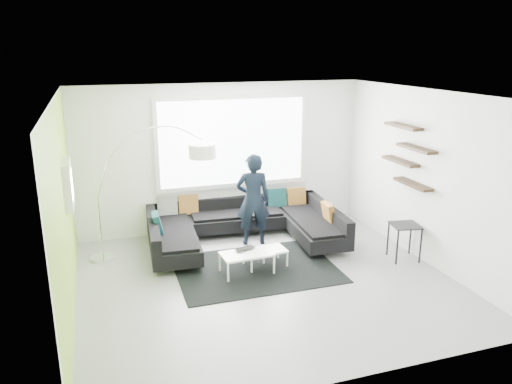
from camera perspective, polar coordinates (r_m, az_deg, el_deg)
ground at (r=7.71m, az=1.10°, el=-10.11°), size 5.50×5.50×0.00m
room_shell at (r=7.30m, az=0.92°, el=3.47°), size 5.54×5.04×2.82m
sectional_sofa at (r=8.94m, az=-1.38°, el=-4.09°), size 3.48×2.29×0.72m
rug at (r=8.09m, az=-0.01°, el=-8.75°), size 2.55×1.87×0.01m
coffee_table at (r=8.01m, az=0.03°, el=-7.73°), size 1.07×0.66×0.34m
arc_lamp at (r=8.47m, az=-17.71°, el=-0.52°), size 2.01×0.48×2.19m
side_table at (r=8.70m, az=16.55°, el=-5.49°), size 0.52×0.52×0.61m
person at (r=8.82m, az=-0.34°, el=-0.88°), size 0.77×0.65×1.66m
laptop at (r=7.91m, az=-1.07°, el=-6.62°), size 0.48×0.44×0.03m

